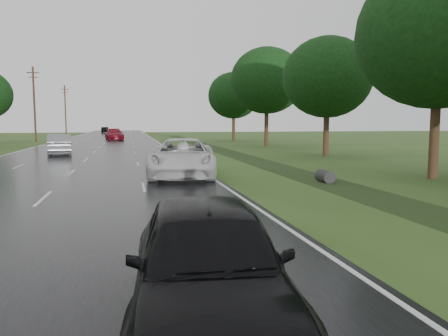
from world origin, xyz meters
The scene contains 16 objects.
road centered at (0.00, 45.00, 0.02)m, with size 14.00×180.00×0.04m, color black.
edge_stripe_east centered at (6.75, 45.00, 0.04)m, with size 0.12×180.00×0.01m, color silver.
edge_stripe_west centered at (-6.75, 45.00, 0.04)m, with size 0.12×180.00×0.01m, color silver.
center_line centered at (0.00, 45.00, 0.04)m, with size 0.12×180.00×0.01m, color silver.
drainage_ditch centered at (11.50, 18.71, 0.04)m, with size 2.20×120.00×0.56m.
utility_pole_far centered at (-9.20, 55.00, 5.20)m, with size 1.60×0.26×10.00m.
utility_pole_distant centered at (-9.20, 85.00, 5.20)m, with size 1.60×0.26×10.00m.
tree_east_b centered at (17.00, 10.00, 6.68)m, with size 7.60×7.60×10.11m.
tree_east_c centered at (18.20, 24.00, 6.14)m, with size 7.00×7.00×9.29m.
tree_east_d centered at (17.80, 38.00, 7.15)m, with size 8.00×8.00×10.76m.
tree_east_f centered at (17.50, 52.00, 6.37)m, with size 7.20×7.20×9.62m.
white_pickup centered at (5.50, 13.10, 0.96)m, with size 3.06×6.64×1.85m, color silver.
dark_sedan centered at (3.89, -2.53, 0.87)m, with size 1.97×4.90×1.67m, color black.
silver_sedan centered at (-2.50, 29.37, 0.88)m, with size 1.77×5.07×1.67m, color gray.
far_car_red centered at (1.00, 57.87, 0.89)m, with size 2.37×5.82×1.69m, color maroon.
far_car_dark centered at (-2.32, 99.46, 0.77)m, with size 1.55×4.45×1.47m, color black.
Camera 1 is at (2.92, -7.93, 2.68)m, focal length 35.00 mm.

